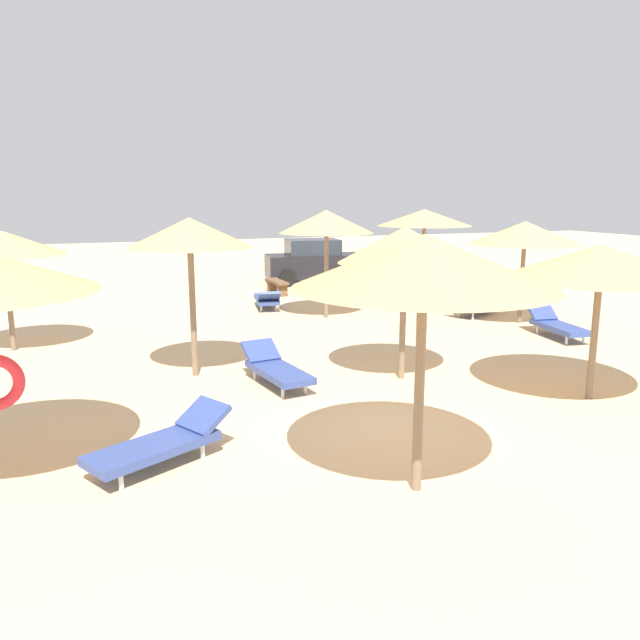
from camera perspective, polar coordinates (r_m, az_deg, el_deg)
The scene contains 17 objects.
ground_plane at distance 8.86m, azimuth 7.02°, elevation -11.33°, with size 80.00×80.00×0.00m, color #DBBA8C.
parasol_0 at distance 11.38m, azimuth 7.91°, elevation 6.90°, with size 2.47×2.47×2.87m.
parasol_1 at distance 15.07m, azimuth -27.42°, elevation 6.34°, with size 2.62×2.62×2.67m.
parasol_2 at distance 19.31m, azimuth 9.71°, elevation 9.35°, with size 2.90×2.90×3.00m.
parasol_3 at distance 17.12m, azimuth 0.59°, elevation 9.12°, with size 2.63×2.63×3.02m.
parasol_4 at distance 17.29m, azimuth 18.55°, elevation 7.68°, with size 2.88×2.88×2.75m.
parasol_6 at distance 6.87m, azimuth 9.63°, elevation 5.34°, with size 2.96×2.96×3.02m.
parasol_7 at distance 11.12m, azimuth 24.72°, elevation 4.95°, with size 3.08×3.08×2.65m.
parasol_8 at distance 11.69m, azimuth -12.05°, elevation 7.89°, with size 2.34×2.34×3.03m.
lounger_0 at distance 11.29m, azimuth -4.14°, elevation -4.50°, with size 0.92×1.98×0.67m.
lounger_2 at distance 18.14m, azimuth 14.15°, elevation 1.37°, with size 1.95×1.43×0.78m.
lounger_3 at distance 18.76m, azimuth -4.97°, elevation 1.98°, with size 0.95×1.98×0.68m.
lounger_4 at distance 16.03m, azimuth 21.20°, elevation -0.41°, with size 0.89×1.96×0.71m.
lounger_5 at distance 8.29m, azimuth -14.45°, elevation -10.95°, with size 1.99×1.45×0.66m.
bench_0 at distance 21.35m, azimuth 2.56°, elevation 3.28°, with size 1.55×0.64×0.49m.
bench_1 at distance 21.53m, azimuth -4.02°, elevation 3.33°, with size 0.44×1.51×0.49m.
parked_car at distance 24.24m, azimuth -0.34°, elevation 5.42°, with size 4.20×2.42×1.72m.
Camera 1 is at (-3.86, -7.19, 3.44)m, focal length 34.36 mm.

